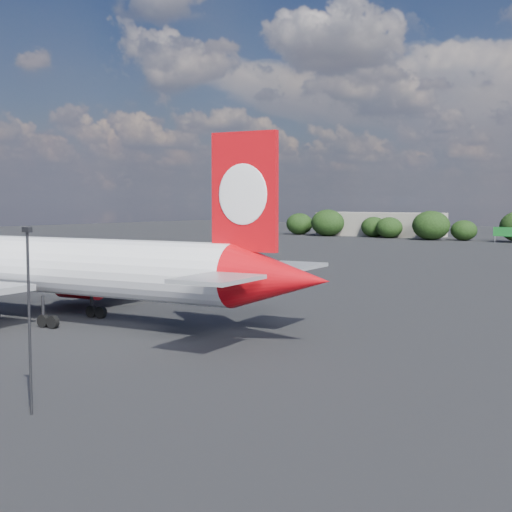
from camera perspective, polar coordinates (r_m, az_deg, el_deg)
The scene contains 5 objects.
ground at distance 100.89m, azimuth 9.04°, elevation -2.43°, with size 500.00×500.00×0.00m, color black.
qantas_airliner at distance 72.47m, azimuth -15.03°, elevation -0.91°, with size 54.25×51.72×17.70m.
apron_lamp_post at distance 41.43m, azimuth -17.70°, elevation -4.17°, with size 0.55×0.30×10.50m.
terminal_building at distance 247.42m, azimuth 9.91°, elevation 2.52°, with size 42.00×16.00×8.00m.
highway_sign at distance 214.86m, azimuth 19.21°, elevation 1.82°, with size 6.00×0.30×4.50m.
Camera 1 is at (46.37, -28.80, 11.93)m, focal length 50.00 mm.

